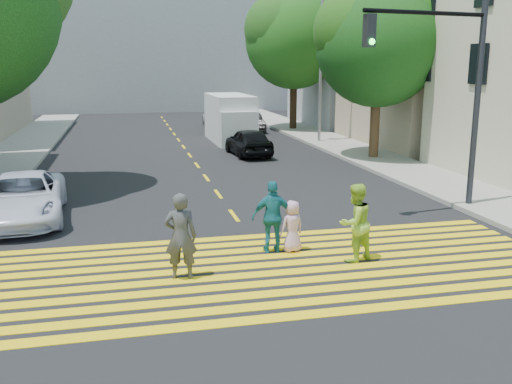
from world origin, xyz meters
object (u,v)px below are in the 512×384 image
object	(u,v)px
tree_right_far	(295,34)
traffic_signal	(449,78)
pedestrian_child	(292,226)
silver_car	(218,117)
pedestrian_man	(181,236)
white_van	(231,120)
pedestrian_extra	(273,217)
dark_car_parked	(251,122)
white_sedan	(23,198)
pedestrian_woman	(355,223)
tree_right_near	(380,37)
dark_car_near	(248,142)

from	to	relation	value
tree_right_far	traffic_signal	world-z (taller)	tree_right_far
pedestrian_child	silver_car	bearing A→B (deg)	-114.24
pedestrian_man	white_van	xyz separation A→B (m)	(5.01, 21.35, 0.35)
pedestrian_extra	traffic_signal	world-z (taller)	traffic_signal
dark_car_parked	traffic_signal	world-z (taller)	traffic_signal
white_sedan	dark_car_parked	size ratio (longest dim) A/B	1.34
pedestrian_child	white_van	size ratio (longest dim) A/B	0.22
tree_right_far	pedestrian_man	world-z (taller)	tree_right_far
tree_right_far	pedestrian_man	distance (m)	28.68
pedestrian_man	pedestrian_child	xyz separation A→B (m)	(2.82, 1.20, -0.30)
pedestrian_extra	white_sedan	bearing A→B (deg)	-29.71
pedestrian_woman	traffic_signal	xyz separation A→B (m)	(4.37, 3.67, 3.19)
tree_right_near	dark_car_parked	bearing A→B (deg)	104.52
pedestrian_extra	pedestrian_woman	bearing A→B (deg)	153.37
tree_right_near	silver_car	size ratio (longest dim) A/B	1.70
pedestrian_man	white_sedan	size ratio (longest dim) A/B	0.38
pedestrian_man	dark_car_parked	world-z (taller)	pedestrian_man
white_sedan	pedestrian_extra	bearing A→B (deg)	-38.01
tree_right_near	pedestrian_man	xyz separation A→B (m)	(-10.61, -13.51, -4.75)
pedestrian_woman	white_sedan	world-z (taller)	pedestrian_woman
tree_right_near	dark_car_parked	distance (m)	14.06
white_sedan	pedestrian_child	bearing A→B (deg)	-36.57
dark_car_near	white_sedan	bearing A→B (deg)	44.78
pedestrian_man	dark_car_near	size ratio (longest dim) A/B	0.46
tree_right_near	pedestrian_extra	world-z (taller)	tree_right_near
tree_right_near	dark_car_near	world-z (taller)	tree_right_near
pedestrian_woman	white_sedan	xyz separation A→B (m)	(-8.12, 5.47, -0.23)
pedestrian_woman	pedestrian_child	distance (m)	1.59
pedestrian_woman	white_sedan	bearing A→B (deg)	-55.89
white_van	pedestrian_extra	bearing A→B (deg)	-98.09
white_van	white_sedan	bearing A→B (deg)	-120.71
pedestrian_extra	white_van	world-z (taller)	white_van
white_van	traffic_signal	size ratio (longest dim) A/B	0.91
pedestrian_man	white_sedan	world-z (taller)	pedestrian_man
tree_right_far	pedestrian_woman	world-z (taller)	tree_right_far
white_van	pedestrian_man	bearing A→B (deg)	-103.77
silver_car	traffic_signal	size ratio (longest dim) A/B	0.78
dark_car_parked	white_van	size ratio (longest dim) A/B	0.64
white_sedan	pedestrian_woman	bearing A→B (deg)	-37.38
pedestrian_woman	silver_car	bearing A→B (deg)	-115.01
tree_right_far	pedestrian_woman	bearing A→B (deg)	-103.64
pedestrian_woman	white_van	xyz separation A→B (m)	(0.97, 21.12, 0.37)
pedestrian_man	pedestrian_extra	distance (m)	2.68
silver_car	tree_right_near	bearing A→B (deg)	107.86
white_sedan	pedestrian_man	bearing A→B (deg)	-57.89
tree_right_near	white_sedan	xyz separation A→B (m)	(-14.68, -7.80, -5.00)
silver_car	traffic_signal	distance (m)	26.27
dark_car_parked	white_van	distance (m)	5.41
pedestrian_woman	pedestrian_child	size ratio (longest dim) A/B	1.43
dark_car_near	white_van	distance (m)	5.37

